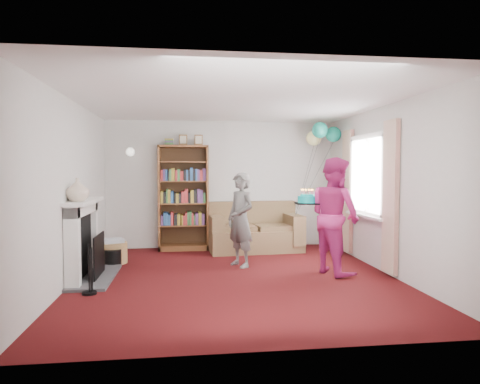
{
  "coord_description": "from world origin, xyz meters",
  "views": [
    {
      "loc": [
        -0.71,
        -5.99,
        1.54
      ],
      "look_at": [
        0.13,
        0.6,
        1.19
      ],
      "focal_mm": 32.0,
      "sensor_mm": 36.0,
      "label": 1
    }
  ],
  "objects": [
    {
      "name": "wicker_basket",
      "position": [
        -1.9,
        1.2,
        0.18
      ],
      "size": [
        0.46,
        0.46,
        0.4
      ],
      "rotation": [
        0.0,
        0.0,
        0.38
      ],
      "color": "#A17B4B",
      "rests_on": "ground"
    },
    {
      "name": "bookcase",
      "position": [
        -0.75,
        2.3,
        0.98
      ],
      "size": [
        0.95,
        0.42,
        2.22
      ],
      "color": "#472B14",
      "rests_on": "ground"
    },
    {
      "name": "window_bay",
      "position": [
        2.21,
        0.6,
        1.2
      ],
      "size": [
        0.14,
        2.02,
        2.2
      ],
      "color": "white",
      "rests_on": "ground"
    },
    {
      "name": "wall_back",
      "position": [
        0.0,
        2.51,
        1.25
      ],
      "size": [
        4.5,
        0.02,
        2.5
      ],
      "primitive_type": "cube",
      "color": "silver",
      "rests_on": "ground"
    },
    {
      "name": "person_striped",
      "position": [
        0.16,
        0.71,
        0.75
      ],
      "size": [
        0.59,
        0.65,
        1.5
      ],
      "primitive_type": "imported",
      "rotation": [
        0.0,
        0.0,
        -1.02
      ],
      "color": "black",
      "rests_on": "ground"
    },
    {
      "name": "birthday_cake",
      "position": [
        1.11,
        0.25,
        1.09
      ],
      "size": [
        0.34,
        0.34,
        0.22
      ],
      "rotation": [
        0.0,
        0.0,
        -0.1
      ],
      "color": "black",
      "rests_on": "ground"
    },
    {
      "name": "wall_right",
      "position": [
        2.26,
        0.0,
        1.25
      ],
      "size": [
        0.02,
        5.0,
        2.5
      ],
      "primitive_type": "cube",
      "color": "silver",
      "rests_on": "ground"
    },
    {
      "name": "wall_sconce",
      "position": [
        -1.75,
        2.36,
        1.88
      ],
      "size": [
        0.16,
        0.23,
        0.16
      ],
      "color": "gold",
      "rests_on": "ground"
    },
    {
      "name": "ceiling",
      "position": [
        0.0,
        0.0,
        2.5
      ],
      "size": [
        4.5,
        5.0,
        0.01
      ],
      "primitive_type": "cube",
      "color": "white",
      "rests_on": "wall_back"
    },
    {
      "name": "mantel_vase",
      "position": [
        -2.12,
        -0.15,
        1.28
      ],
      "size": [
        0.33,
        0.33,
        0.31
      ],
      "primitive_type": "imported",
      "rotation": [
        0.0,
        0.0,
        0.13
      ],
      "color": "beige",
      "rests_on": "fireplace"
    },
    {
      "name": "balloons",
      "position": [
        1.9,
        1.97,
        2.22
      ],
      "size": [
        0.94,
        0.68,
        1.76
      ],
      "color": "#3F3F3F",
      "rests_on": "ground"
    },
    {
      "name": "ground",
      "position": [
        0.0,
        0.0,
        0.0
      ],
      "size": [
        5.0,
        5.0,
        0.0
      ],
      "primitive_type": "plane",
      "color": "black",
      "rests_on": "ground"
    },
    {
      "name": "sofa",
      "position": [
        0.59,
        2.07,
        0.34
      ],
      "size": [
        1.73,
        0.91,
        0.91
      ],
      "rotation": [
        0.0,
        0.0,
        0.07
      ],
      "color": "brown",
      "rests_on": "ground"
    },
    {
      "name": "fireplace",
      "position": [
        -2.09,
        0.19,
        0.51
      ],
      "size": [
        0.55,
        1.8,
        1.12
      ],
      "color": "#3F3F42",
      "rests_on": "ground"
    },
    {
      "name": "person_magenta",
      "position": [
        1.49,
        0.09,
        0.86
      ],
      "size": [
        0.89,
        1.01,
        1.72
      ],
      "primitive_type": "imported",
      "rotation": [
        0.0,
        0.0,
        1.91
      ],
      "color": "#AE2268",
      "rests_on": "ground"
    },
    {
      "name": "wall_left",
      "position": [
        -2.26,
        0.0,
        1.25
      ],
      "size": [
        0.02,
        5.0,
        2.5
      ],
      "primitive_type": "cube",
      "color": "silver",
      "rests_on": "ground"
    }
  ]
}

